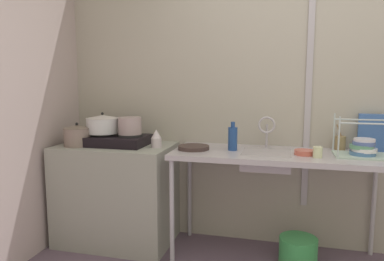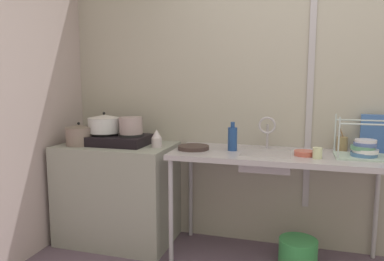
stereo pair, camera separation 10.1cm
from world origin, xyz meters
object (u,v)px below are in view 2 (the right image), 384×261
pot_beside_stove (79,135)px  faucet (267,127)px  utensil_jar (342,144)px  cereal_box (374,134)px  pot_on_right_burner (131,125)px  stove (118,139)px  bottle_by_sink (233,138)px  cup_by_rack (317,153)px  percolator (157,138)px  dish_rack (364,150)px  frying_pan (193,148)px  small_bowl_on_drainboard (304,153)px  pot_on_left_burner (104,124)px  bucket_on_floor (298,253)px  sink_basin (266,161)px

pot_beside_stove → faucet: faucet is taller
utensil_jar → cereal_box: bearing=1.1°
pot_on_right_burner → cereal_box: (1.92, 0.25, -0.03)m
stove → cereal_box: cereal_box is taller
bottle_by_sink → pot_on_right_burner: bearing=-179.4°
cup_by_rack → cereal_box: bearing=40.6°
percolator → dish_rack: bearing=1.0°
pot_on_right_burner → percolator: (0.24, -0.02, -0.10)m
frying_pan → percolator: bearing=177.9°
small_bowl_on_drainboard → utensil_jar: bearing=44.4°
frying_pan → utensil_jar: (1.14, 0.28, 0.04)m
dish_rack → percolator: bearing=-179.0°
faucet → bottle_by_sink: 0.30m
frying_pan → dish_rack: dish_rack is taller
cereal_box → pot_beside_stove: bearing=-164.0°
pot_on_left_burner → pot_on_right_burner: size_ratio=1.44×
small_bowl_on_drainboard → frying_pan: bearing=179.8°
stove → cereal_box: 2.07m
faucet → frying_pan: (-0.56, -0.18, -0.16)m
faucet → pot_beside_stove: bearing=-170.1°
faucet → cereal_box: bearing=7.0°
pot_on_left_burner → bucket_on_floor: (1.65, -0.05, -0.93)m
bucket_on_floor → pot_beside_stove: bearing=-177.8°
utensil_jar → cup_by_rack: bearing=-119.0°
stove → frying_pan: bearing=-2.6°
stove → pot_on_left_burner: pot_on_left_burner is taller
utensil_jar → percolator: bearing=-169.7°
dish_rack → pot_on_right_burner: bearing=-179.8°
frying_pan → cup_by_rack: bearing=-5.1°
stove → pot_on_left_burner: bearing=180.0°
pot_on_right_burner → frying_pan: 0.58m
utensil_jar → dish_rack: bearing=-63.2°
percolator → bottle_by_sink: bearing=2.7°
sink_basin → frying_pan: 0.58m
frying_pan → small_bowl_on_drainboard: (0.85, -0.00, 0.00)m
pot_beside_stove → sink_basin: 1.57m
bottle_by_sink → cereal_box: (1.05, 0.24, 0.05)m
stove → percolator: (0.37, -0.02, 0.03)m
stove → pot_beside_stove: bearing=-158.2°
pot_on_left_burner → faucet: bearing=6.2°
frying_pan → sink_basin: bearing=2.9°
dish_rack → bucket_on_floor: bearing=-172.4°
bottle_by_sink → dish_rack: bearing=-0.2°
percolator → cup_by_rack: bearing=-4.4°
stove → pot_on_right_burner: size_ratio=2.71×
dish_rack → utensil_jar: 0.27m
bucket_on_floor → sink_basin: bearing=169.8°
bucket_on_floor → pot_on_right_burner: bearing=178.0°
pot_on_left_burner → small_bowl_on_drainboard: pot_on_left_burner is taller
pot_on_left_burner → pot_on_right_burner: pot_on_left_burner is taller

